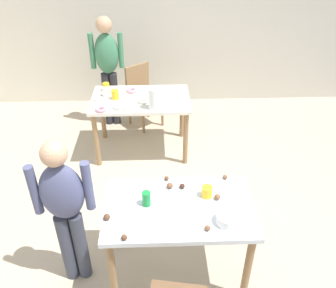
# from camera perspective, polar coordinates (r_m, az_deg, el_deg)

# --- Properties ---
(ground_plane) EXTENTS (6.40, 6.40, 0.00)m
(ground_plane) POSITION_cam_1_polar(r_m,az_deg,el_deg) (3.44, 1.66, -16.78)
(ground_plane) COLOR tan
(wall_back) EXTENTS (6.40, 0.10, 2.60)m
(wall_back) POSITION_cam_1_polar(r_m,az_deg,el_deg) (5.56, -0.23, 19.50)
(wall_back) COLOR beige
(wall_back) RESTS_ON ground_plane
(dining_table_near) EXTENTS (1.15, 0.70, 0.75)m
(dining_table_near) POSITION_cam_1_polar(r_m,az_deg,el_deg) (2.83, 1.72, -11.67)
(dining_table_near) COLOR silver
(dining_table_near) RESTS_ON ground_plane
(dining_table_far) EXTENTS (1.19, 0.75, 0.75)m
(dining_table_far) POSITION_cam_1_polar(r_m,az_deg,el_deg) (4.37, -4.40, 6.18)
(dining_table_far) COLOR silver
(dining_table_far) RESTS_ON ground_plane
(chair_far_table) EXTENTS (0.56, 0.56, 0.87)m
(chair_far_table) POSITION_cam_1_polar(r_m,az_deg,el_deg) (5.08, -4.21, 8.39)
(chair_far_table) COLOR olive
(chair_far_table) RESTS_ON ground_plane
(person_girl_near) EXTENTS (0.45, 0.23, 1.38)m
(person_girl_near) POSITION_cam_1_polar(r_m,az_deg,el_deg) (2.78, -16.30, -9.43)
(person_girl_near) COLOR #383D4C
(person_girl_near) RESTS_ON ground_plane
(person_adult_far) EXTENTS (0.45, 0.21, 1.54)m
(person_adult_far) POSITION_cam_1_polar(r_m,az_deg,el_deg) (4.96, -9.72, 12.75)
(person_adult_far) COLOR #28282D
(person_adult_far) RESTS_ON ground_plane
(mixing_bowl) EXTENTS (0.18, 0.18, 0.07)m
(mixing_bowl) POSITION_cam_1_polar(r_m,az_deg,el_deg) (2.65, 9.66, -11.79)
(mixing_bowl) COLOR white
(mixing_bowl) RESTS_ON dining_table_near
(soda_can) EXTENTS (0.07, 0.07, 0.12)m
(soda_can) POSITION_cam_1_polar(r_m,az_deg,el_deg) (2.73, -3.51, -8.80)
(soda_can) COLOR #198438
(soda_can) RESTS_ON dining_table_near
(fork_near) EXTENTS (0.17, 0.02, 0.01)m
(fork_near) POSITION_cam_1_polar(r_m,az_deg,el_deg) (2.87, 10.84, -8.53)
(fork_near) COLOR silver
(fork_near) RESTS_ON dining_table_near
(cup_near_0) EXTENTS (0.09, 0.09, 0.09)m
(cup_near_0) POSITION_cam_1_polar(r_m,az_deg,el_deg) (2.83, 6.30, -7.65)
(cup_near_0) COLOR yellow
(cup_near_0) RESTS_ON dining_table_near
(cake_ball_0) EXTENTS (0.04, 0.04, 0.04)m
(cake_ball_0) POSITION_cam_1_polar(r_m,az_deg,el_deg) (3.03, 9.19, -5.29)
(cake_ball_0) COLOR brown
(cake_ball_0) RESTS_ON dining_table_near
(cake_ball_1) EXTENTS (0.04, 0.04, 0.04)m
(cake_ball_1) POSITION_cam_1_polar(r_m,az_deg,el_deg) (2.98, -0.23, -5.56)
(cake_ball_1) COLOR brown
(cake_ball_1) RESTS_ON dining_table_near
(cake_ball_2) EXTENTS (0.05, 0.05, 0.05)m
(cake_ball_2) POSITION_cam_1_polar(r_m,az_deg,el_deg) (2.90, 0.31, -6.73)
(cake_ball_2) COLOR brown
(cake_ball_2) RESTS_ON dining_table_near
(cake_ball_3) EXTENTS (0.05, 0.05, 0.05)m
(cake_ball_3) POSITION_cam_1_polar(r_m,az_deg,el_deg) (2.68, -9.86, -11.53)
(cake_ball_3) COLOR brown
(cake_ball_3) RESTS_ON dining_table_near
(cake_ball_4) EXTENTS (0.04, 0.04, 0.04)m
(cake_ball_4) POSITION_cam_1_polar(r_m,az_deg,el_deg) (2.90, 2.30, -6.81)
(cake_ball_4) COLOR #3D2319
(cake_ball_4) RESTS_ON dining_table_near
(cake_ball_5) EXTENTS (0.05, 0.05, 0.05)m
(cake_ball_5) POSITION_cam_1_polar(r_m,az_deg,el_deg) (2.82, 7.96, -8.45)
(cake_ball_5) COLOR brown
(cake_ball_5) RESTS_ON dining_table_near
(cake_ball_6) EXTENTS (0.04, 0.04, 0.04)m
(cake_ball_6) POSITION_cam_1_polar(r_m,az_deg,el_deg) (2.59, 6.40, -13.32)
(cake_ball_6) COLOR brown
(cake_ball_6) RESTS_ON dining_table_near
(cake_ball_7) EXTENTS (0.04, 0.04, 0.04)m
(cake_ball_7) POSITION_cam_1_polar(r_m,az_deg,el_deg) (2.53, -7.07, -14.73)
(cake_ball_7) COLOR brown
(cake_ball_7) RESTS_ON dining_table_near
(pitcher_far) EXTENTS (0.12, 0.12, 0.24)m
(pitcher_far) POSITION_cam_1_polar(r_m,az_deg,el_deg) (4.03, -2.36, 7.32)
(pitcher_far) COLOR white
(pitcher_far) RESTS_ON dining_table_far
(cup_far_0) EXTENTS (0.08, 0.08, 0.10)m
(cup_far_0) POSITION_cam_1_polar(r_m,az_deg,el_deg) (4.55, -9.96, 9.07)
(cup_far_0) COLOR yellow
(cup_far_0) RESTS_ON dining_table_far
(cup_far_1) EXTENTS (0.09, 0.09, 0.11)m
(cup_far_1) POSITION_cam_1_polar(r_m,az_deg,el_deg) (4.41, -9.98, 8.25)
(cup_far_1) COLOR white
(cup_far_1) RESTS_ON dining_table_far
(cup_far_2) EXTENTS (0.09, 0.09, 0.11)m
(cup_far_2) POSITION_cam_1_polar(r_m,az_deg,el_deg) (4.32, -8.53, 7.90)
(cup_far_2) COLOR yellow
(cup_far_2) RESTS_ON dining_table_far
(donut_far_0) EXTENTS (0.12, 0.12, 0.04)m
(donut_far_0) POSITION_cam_1_polar(r_m,az_deg,el_deg) (4.12, -8.02, 6.03)
(donut_far_0) COLOR white
(donut_far_0) RESTS_ON dining_table_far
(donut_far_1) EXTENTS (0.13, 0.13, 0.04)m
(donut_far_1) POSITION_cam_1_polar(r_m,az_deg,el_deg) (4.09, -10.76, 5.55)
(donut_far_1) COLOR pink
(donut_far_1) RESTS_ON dining_table_far
(donut_far_2) EXTENTS (0.13, 0.13, 0.04)m
(donut_far_2) POSITION_cam_1_polar(r_m,az_deg,el_deg) (4.22, -4.01, 6.98)
(donut_far_2) COLOR white
(donut_far_2) RESTS_ON dining_table_far
(donut_far_3) EXTENTS (0.11, 0.11, 0.03)m
(donut_far_3) POSITION_cam_1_polar(r_m,az_deg,el_deg) (4.35, -11.20, 7.20)
(donut_far_3) COLOR white
(donut_far_3) RESTS_ON dining_table_far
(donut_far_4) EXTENTS (0.13, 0.13, 0.04)m
(donut_far_4) POSITION_cam_1_polar(r_m,az_deg,el_deg) (4.49, -5.87, 8.63)
(donut_far_4) COLOR pink
(donut_far_4) RESTS_ON dining_table_far
(donut_far_5) EXTENTS (0.10, 0.10, 0.03)m
(donut_far_5) POSITION_cam_1_polar(r_m,az_deg,el_deg) (4.06, -6.69, 5.68)
(donut_far_5) COLOR white
(donut_far_5) RESTS_ON dining_table_far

